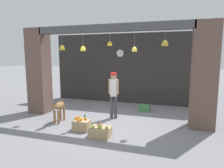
# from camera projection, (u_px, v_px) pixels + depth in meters

# --- Properties ---
(ground_plane) EXTENTS (60.00, 60.00, 0.00)m
(ground_plane) POSITION_uv_depth(u_px,v_px,m) (108.00, 121.00, 6.58)
(ground_plane) COLOR gray
(shop_back_wall) EXTENTS (6.98, 0.12, 3.13)m
(shop_back_wall) POSITION_uv_depth(u_px,v_px,m) (128.00, 69.00, 8.99)
(shop_back_wall) COLOR #2D2B28
(shop_back_wall) RESTS_ON ground_plane
(shop_pillar_left) EXTENTS (0.70, 0.60, 3.13)m
(shop_pillar_left) POSITION_uv_depth(u_px,v_px,m) (39.00, 71.00, 7.48)
(shop_pillar_left) COLOR brown
(shop_pillar_left) RESTS_ON ground_plane
(shop_pillar_right) EXTENTS (0.70, 0.60, 3.13)m
(shop_pillar_right) POSITION_uv_depth(u_px,v_px,m) (204.00, 76.00, 5.80)
(shop_pillar_right) COLOR brown
(shop_pillar_right) RESTS_ON ground_plane
(storefront_awning) EXTENTS (5.08, 0.28, 0.88)m
(storefront_awning) POSITION_uv_depth(u_px,v_px,m) (109.00, 29.00, 6.27)
(storefront_awning) COLOR #4C4C51
(dog) EXTENTS (0.30, 0.82, 0.71)m
(dog) POSITION_uv_depth(u_px,v_px,m) (59.00, 108.00, 6.43)
(dog) COLOR olive
(dog) RESTS_ON ground_plane
(shopkeeper) EXTENTS (0.34, 0.27, 1.58)m
(shopkeeper) POSITION_uv_depth(u_px,v_px,m) (114.00, 92.00, 6.78)
(shopkeeper) COLOR #424247
(shopkeeper) RESTS_ON ground_plane
(fruit_crate_oranges) EXTENTS (0.47, 0.33, 0.38)m
(fruit_crate_oranges) POSITION_uv_depth(u_px,v_px,m) (82.00, 125.00, 5.78)
(fruit_crate_oranges) COLOR tan
(fruit_crate_oranges) RESTS_ON ground_plane
(fruit_crate_apples) EXTENTS (0.55, 0.42, 0.34)m
(fruit_crate_apples) POSITION_uv_depth(u_px,v_px,m) (100.00, 132.00, 5.31)
(fruit_crate_apples) COLOR tan
(fruit_crate_apples) RESTS_ON ground_plane
(produce_box_green) EXTENTS (0.41, 0.32, 0.24)m
(produce_box_green) POSITION_uv_depth(u_px,v_px,m) (144.00, 108.00, 7.79)
(produce_box_green) COLOR #42844C
(produce_box_green) RESTS_ON ground_plane
(water_bottle) EXTENTS (0.07, 0.07, 0.30)m
(water_bottle) POSITION_uv_depth(u_px,v_px,m) (85.00, 120.00, 6.32)
(water_bottle) COLOR #38934C
(water_bottle) RESTS_ON ground_plane
(wall_clock) EXTENTS (0.34, 0.03, 0.34)m
(wall_clock) POSITION_uv_depth(u_px,v_px,m) (120.00, 53.00, 8.93)
(wall_clock) COLOR black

